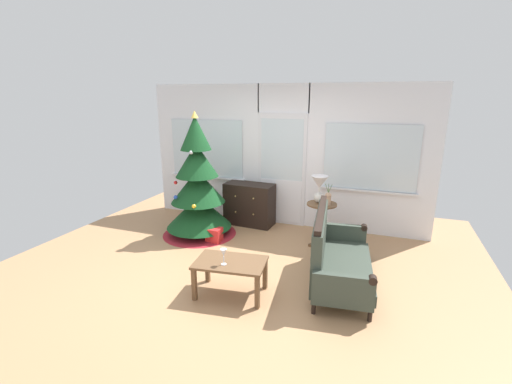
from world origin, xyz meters
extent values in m
plane|color=#AD7F56|center=(0.00, 0.00, 0.00)|extent=(6.76, 6.76, 0.00)
cube|color=white|center=(-1.52, 2.09, 1.27)|extent=(2.15, 0.08, 2.55)
cube|color=white|center=(1.52, 2.09, 1.27)|extent=(2.15, 0.08, 2.55)
cube|color=white|center=(0.00, 2.09, 2.30)|extent=(0.94, 0.08, 0.50)
cube|color=silver|center=(0.00, 2.05, 1.02)|extent=(0.90, 0.05, 2.05)
cube|color=white|center=(0.00, 2.03, 0.45)|extent=(0.78, 0.02, 0.80)
cube|color=silver|center=(0.00, 2.03, 1.40)|extent=(0.78, 0.01, 1.10)
cube|color=silver|center=(-1.52, 2.03, 1.35)|extent=(1.50, 0.01, 1.10)
cube|color=silver|center=(1.52, 2.03, 1.35)|extent=(1.50, 0.01, 1.10)
cube|color=silver|center=(-1.52, 2.02, 0.78)|extent=(1.59, 0.06, 0.03)
cube|color=silver|center=(1.52, 2.02, 0.78)|extent=(1.59, 0.06, 0.03)
cylinder|color=#4C331E|center=(-1.18, 1.03, 0.10)|extent=(0.10, 0.10, 0.20)
cone|color=maroon|center=(-1.18, 1.03, 0.05)|extent=(1.27, 1.27, 0.10)
cone|color=#14421E|center=(-1.18, 1.03, 0.42)|extent=(1.12, 1.12, 0.56)
cone|color=#14421E|center=(-1.18, 1.03, 0.86)|extent=(0.92, 0.92, 0.56)
cone|color=#14421E|center=(-1.18, 1.03, 1.31)|extent=(0.71, 0.71, 0.56)
cone|color=#14421E|center=(-1.18, 1.03, 1.76)|extent=(0.51, 0.51, 0.56)
cone|color=#E0BC4C|center=(-1.18, 1.03, 2.05)|extent=(0.12, 0.12, 0.12)
sphere|color=red|center=(-1.51, 0.87, 0.93)|extent=(0.06, 0.06, 0.06)
sphere|color=gold|center=(-1.04, 0.64, 0.64)|extent=(0.07, 0.07, 0.07)
sphere|color=silver|center=(-1.14, 0.80, 1.47)|extent=(0.06, 0.06, 0.06)
sphere|color=#264CB2|center=(-1.41, 0.70, 0.73)|extent=(0.07, 0.07, 0.07)
sphere|color=red|center=(-1.41, 1.24, 1.26)|extent=(0.06, 0.06, 0.06)
cube|color=black|center=(-0.54, 1.79, 0.39)|extent=(0.93, 0.48, 0.78)
sphere|color=tan|center=(-0.73, 1.58, 0.58)|extent=(0.03, 0.03, 0.03)
sphere|color=tan|center=(-0.37, 1.56, 0.58)|extent=(0.03, 0.03, 0.03)
sphere|color=tan|center=(-0.73, 1.58, 0.28)|extent=(0.03, 0.03, 0.03)
sphere|color=tan|center=(-0.37, 1.56, 0.28)|extent=(0.03, 0.03, 0.03)
cylinder|color=black|center=(1.75, -0.53, 0.07)|extent=(0.05, 0.05, 0.14)
cylinder|color=black|center=(1.57, 0.96, 0.07)|extent=(0.05, 0.05, 0.14)
cylinder|color=black|center=(1.16, -0.61, 0.07)|extent=(0.05, 0.05, 0.14)
cylinder|color=black|center=(0.98, 0.89, 0.07)|extent=(0.05, 0.05, 0.14)
cube|color=#384238|center=(1.36, 0.18, 0.21)|extent=(0.89, 1.52, 0.14)
cube|color=#384238|center=(1.07, 0.14, 0.59)|extent=(0.29, 1.45, 0.62)
cube|color=black|center=(1.07, 0.14, 0.93)|extent=(0.25, 1.42, 0.06)
cube|color=#384238|center=(1.46, -0.58, 0.33)|extent=(0.67, 0.17, 0.38)
cylinder|color=black|center=(1.75, -0.55, 0.50)|extent=(0.10, 0.10, 0.09)
cube|color=#384238|center=(1.27, 0.94, 0.33)|extent=(0.67, 0.17, 0.38)
cylinder|color=black|center=(1.56, 0.98, 0.50)|extent=(0.10, 0.10, 0.09)
cylinder|color=brown|center=(0.87, 1.37, 0.66)|extent=(0.48, 0.48, 0.02)
cylinder|color=brown|center=(0.87, 1.37, 0.32)|extent=(0.07, 0.07, 0.65)
cube|color=brown|center=(1.03, 1.37, 0.02)|extent=(0.20, 0.05, 0.04)
cube|color=brown|center=(0.79, 1.51, 0.02)|extent=(0.14, 0.20, 0.04)
cube|color=brown|center=(0.79, 1.24, 0.02)|extent=(0.14, 0.20, 0.04)
sphere|color=silver|center=(0.81, 1.41, 0.75)|extent=(0.16, 0.16, 0.16)
cylinder|color=silver|center=(0.81, 1.41, 0.88)|extent=(0.02, 0.02, 0.06)
cone|color=silver|center=(0.81, 1.41, 1.01)|extent=(0.28, 0.28, 0.20)
cylinder|color=tan|center=(0.97, 1.31, 0.75)|extent=(0.09, 0.09, 0.16)
sphere|color=tan|center=(0.97, 1.31, 0.83)|extent=(0.10, 0.10, 0.10)
cylinder|color=#4C7042|center=(0.95, 1.31, 0.93)|extent=(0.07, 0.01, 0.17)
cylinder|color=#4C7042|center=(0.97, 1.31, 0.93)|extent=(0.01, 0.01, 0.18)
cylinder|color=#4C7042|center=(0.99, 1.31, 0.93)|extent=(0.07, 0.01, 0.17)
cube|color=brown|center=(0.13, -0.56, 0.42)|extent=(0.90, 0.62, 0.03)
cube|color=brown|center=(-0.22, -0.82, 0.20)|extent=(0.05, 0.05, 0.41)
cube|color=brown|center=(0.54, -0.73, 0.20)|extent=(0.05, 0.05, 0.41)
cube|color=brown|center=(-0.27, -0.39, 0.20)|extent=(0.05, 0.05, 0.41)
cube|color=brown|center=(0.48, -0.29, 0.20)|extent=(0.05, 0.05, 0.41)
cylinder|color=silver|center=(0.09, -0.65, 0.44)|extent=(0.06, 0.06, 0.01)
cylinder|color=silver|center=(0.09, -0.65, 0.49)|extent=(0.01, 0.01, 0.10)
cone|color=silver|center=(0.09, -0.65, 0.59)|extent=(0.08, 0.08, 0.09)
cube|color=red|center=(-0.78, 0.81, 0.12)|extent=(0.23, 0.21, 0.23)
camera|label=1|loc=(1.74, -4.03, 2.35)|focal=24.66mm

